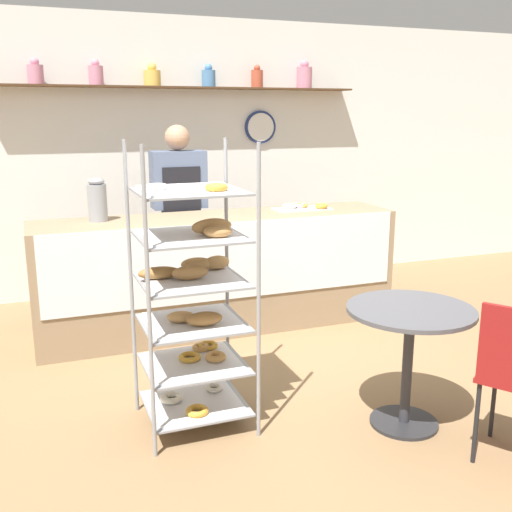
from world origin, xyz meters
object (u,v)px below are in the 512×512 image
Objects in this scene: person_worker at (179,213)px; coffee_carafe at (97,200)px; cafe_table at (409,337)px; pastry_rack at (193,297)px; donut_tray_counter at (301,207)px.

coffee_carafe is at bearing -152.30° from person_worker.
person_worker is at bearing 106.56° from cafe_table.
coffee_carafe is (-0.74, -0.39, 0.21)m from person_worker.
pastry_rack reaches higher than donut_tray_counter.
cafe_table is at bearing -54.52° from coffee_carafe.
person_worker is 2.58m from cafe_table.
pastry_rack is at bearing -78.37° from coffee_carafe.
coffee_carafe is at bearing 179.07° from donut_tray_counter.
coffee_carafe reaches higher than donut_tray_counter.
person_worker is 3.40× the size of donut_tray_counter.
cafe_table is 1.46× the size of donut_tray_counter.
pastry_rack is 2.11m from donut_tray_counter.
coffee_carafe reaches higher than cafe_table.
person_worker is 2.33× the size of cafe_table.
pastry_rack is at bearing 158.07° from cafe_table.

